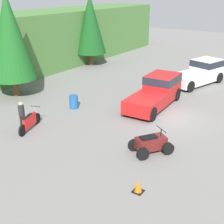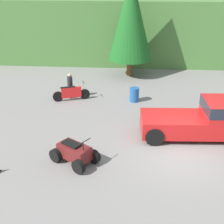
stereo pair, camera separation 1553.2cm
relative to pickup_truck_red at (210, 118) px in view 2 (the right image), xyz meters
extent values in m
plane|color=slate|center=(-1.65, -1.66, -1.00)|extent=(80.00, 80.00, 0.00)
cube|color=#477538|center=(-1.65, 14.34, 1.65)|extent=(44.00, 6.00, 5.31)
cylinder|color=brown|center=(-4.11, 9.41, -0.34)|extent=(0.44, 0.44, 1.33)
cone|color=#19561E|center=(-4.11, 9.41, 3.35)|extent=(3.25, 3.25, 6.05)
cube|color=red|center=(-1.81, -0.11, -0.33)|extent=(3.09, 2.10, 0.85)
cylinder|color=black|center=(-2.77, 0.72, -0.56)|extent=(0.90, 0.33, 0.88)
cylinder|color=black|center=(-2.67, -1.04, -0.56)|extent=(0.90, 0.33, 0.88)
cylinder|color=black|center=(-6.82, 4.39, -0.68)|extent=(0.65, 0.31, 0.65)
cylinder|color=black|center=(-8.42, 3.83, -0.68)|extent=(0.65, 0.31, 0.65)
cube|color=red|center=(-7.62, 4.11, -0.48)|extent=(1.23, 0.56, 0.67)
cylinder|color=#B7B7BC|center=(-6.87, 4.37, -0.29)|extent=(0.29, 0.14, 0.76)
cylinder|color=black|center=(-6.87, 4.37, 0.11)|extent=(0.23, 0.58, 0.04)
cube|color=black|center=(-7.81, 4.04, -0.11)|extent=(0.91, 0.43, 0.06)
cylinder|color=black|center=(-5.30, -2.73, -0.71)|extent=(0.61, 0.51, 0.59)
cylinder|color=black|center=(-5.83, -3.52, -0.71)|extent=(0.61, 0.51, 0.59)
cylinder|color=black|center=(-6.43, -1.98, -0.71)|extent=(0.61, 0.51, 0.59)
cylinder|color=black|center=(-6.95, -2.76, -0.71)|extent=(0.61, 0.51, 0.59)
cube|color=#5B1919|center=(-6.13, -2.75, -0.49)|extent=(1.60, 1.41, 0.58)
cylinder|color=black|center=(-5.69, -3.04, -0.02)|extent=(0.07, 0.07, 0.35)
cylinder|color=black|center=(-5.69, -3.04, 0.15)|extent=(0.53, 0.76, 0.04)
cube|color=black|center=(-6.25, -2.66, -0.16)|extent=(0.92, 0.81, 0.08)
cylinder|color=black|center=(-7.77, 4.63, -0.60)|extent=(0.18, 0.18, 0.80)
cylinder|color=black|center=(-7.76, 4.44, -0.60)|extent=(0.18, 0.18, 0.80)
cylinder|color=#232328|center=(-7.77, 4.54, 0.10)|extent=(0.36, 0.36, 0.60)
sphere|color=tan|center=(-7.77, 4.54, 0.51)|extent=(0.24, 0.24, 0.22)
cylinder|color=#1E5193|center=(-3.68, 4.24, -0.56)|extent=(0.58, 0.58, 0.88)
camera|label=1|loc=(-18.31, -8.68, 6.56)|focal=50.00mm
camera|label=2|loc=(-3.67, -13.87, 6.53)|focal=50.00mm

